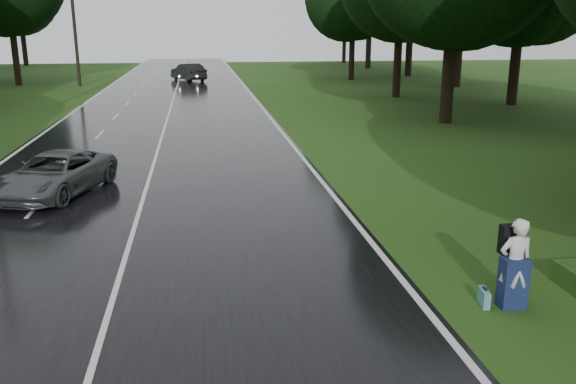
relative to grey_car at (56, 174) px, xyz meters
name	(u,v)px	position (x,y,z in m)	size (l,w,h in m)	color
ground	(103,333)	(2.69, -9.21, -0.68)	(160.00, 160.00, 0.00)	#284A16
road	(163,133)	(2.69, 10.79, -0.66)	(12.00, 140.00, 0.04)	black
lane_center	(163,133)	(2.69, 10.79, -0.64)	(0.12, 140.00, 0.01)	silver
grey_car	(56,174)	(0.00, 0.00, 0.00)	(2.13, 4.62, 1.28)	#4A4D4F
far_car	(188,72)	(3.63, 39.98, 0.17)	(1.71, 4.91, 1.62)	black
hitchhiker	(514,266)	(10.14, -9.29, 0.13)	(0.64, 0.58, 1.75)	silver
suitcase	(484,298)	(9.67, -9.17, -0.52)	(0.13, 0.44, 0.32)	teal
utility_pole_far	(80,86)	(-5.81, 36.48, -0.68)	(1.80, 0.28, 10.49)	black
tree_left_f	(19,85)	(-11.36, 38.10, -0.68)	(10.68, 10.68, 16.68)	black
tree_right_d	(445,123)	(17.80, 12.02, -0.68)	(9.73, 9.73, 15.20)	black
tree_right_e	(396,97)	(19.05, 24.19, -0.68)	(9.51, 9.51, 14.86)	black
tree_right_f	(351,80)	(19.49, 39.30, -0.68)	(8.73, 8.73, 13.65)	black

